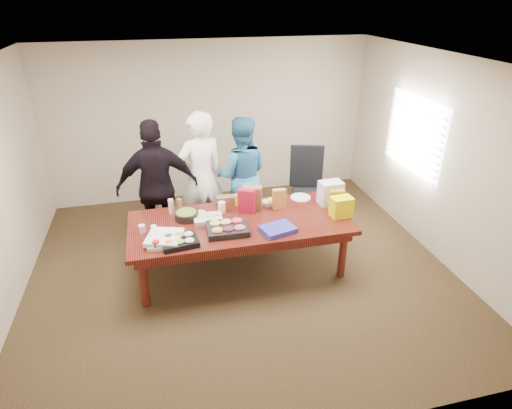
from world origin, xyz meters
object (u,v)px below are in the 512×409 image
object	(u,v)px
conference_table	(241,246)
salad_bowl	(186,215)
office_chair	(310,192)
person_right	(241,175)
sheet_cake	(208,219)
person_center	(201,178)

from	to	relation	value
conference_table	salad_bowl	bearing A→B (deg)	161.85
office_chair	person_right	distance (m)	1.10
person_right	sheet_cake	distance (m)	1.24
person_center	person_right	bearing A→B (deg)	178.79
conference_table	person_right	size ratio (longest dim) A/B	1.57
office_chair	person_right	world-z (taller)	person_right
person_right	office_chair	bearing A→B (deg)	176.33
sheet_cake	salad_bowl	distance (m)	0.29
conference_table	person_center	size ratio (longest dim) A/B	1.43
person_right	salad_bowl	distance (m)	1.31
sheet_cake	office_chair	bearing A→B (deg)	28.68
office_chair	salad_bowl	distance (m)	2.07
person_right	salad_bowl	world-z (taller)	person_right
office_chair	person_center	bearing A→B (deg)	-165.89
sheet_cake	person_right	bearing A→B (deg)	61.50
conference_table	salad_bowl	distance (m)	0.81
conference_table	person_center	bearing A→B (deg)	110.99
office_chair	salad_bowl	bearing A→B (deg)	-144.17
office_chair	person_center	distance (m)	1.70
conference_table	person_right	bearing A→B (deg)	77.65
conference_table	person_right	world-z (taller)	person_right
sheet_cake	salad_bowl	size ratio (longest dim) A/B	1.15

